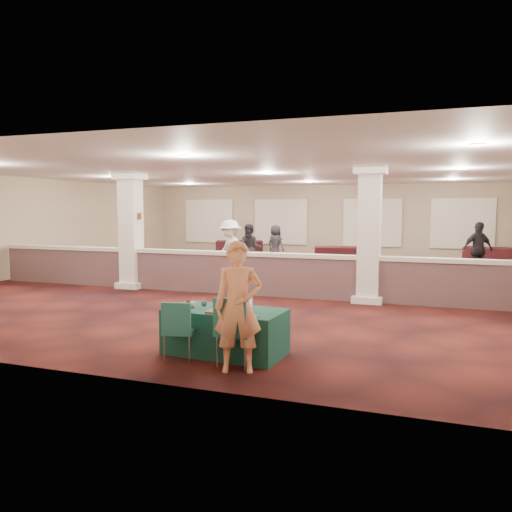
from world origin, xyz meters
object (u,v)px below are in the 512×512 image
(attendee_a, at_px, (250,248))
(attendee_b, at_px, (230,251))
(attendee_c, at_px, (478,250))
(far_table_back_center, at_px, (340,257))
(far_table_front_left, at_px, (136,267))
(far_table_back_left, at_px, (240,250))
(woman, at_px, (238,307))
(attendee_d, at_px, (275,244))
(far_table_front_right, at_px, (488,274))
(conf_chair_main, at_px, (234,326))
(conf_chair_side, at_px, (178,326))
(far_table_front_center, at_px, (208,269))
(near_table, at_px, (225,332))
(far_table_back_right, at_px, (493,258))

(attendee_a, xyz_separation_m, attendee_b, (0.12, -2.09, 0.10))
(attendee_c, bearing_deg, far_table_back_center, 135.09)
(far_table_front_left, distance_m, far_table_back_left, 6.31)
(woman, height_order, attendee_d, woman)
(far_table_front_right, height_order, attendee_d, attendee_d)
(far_table_back_left, height_order, attendee_d, attendee_d)
(conf_chair_main, distance_m, attendee_b, 8.31)
(conf_chair_side, bearing_deg, attendee_d, 88.30)
(woman, height_order, far_table_front_center, woman)
(near_table, bearing_deg, far_table_back_center, 95.44)
(attendee_a, bearing_deg, far_table_back_center, 30.46)
(attendee_d, bearing_deg, attendee_a, 113.46)
(far_table_front_center, bearing_deg, conf_chair_side, -68.11)
(far_table_back_left, height_order, attendee_c, attendee_c)
(far_table_front_left, relative_size, attendee_d, 1.11)
(far_table_back_left, relative_size, attendee_d, 1.30)
(far_table_front_left, distance_m, attendee_c, 10.99)
(near_table, bearing_deg, far_table_front_center, 121.07)
(attendee_b, bearing_deg, far_table_back_left, 141.69)
(far_table_front_right, xyz_separation_m, far_table_back_left, (-9.34, 4.30, 0.06))
(far_table_front_right, distance_m, attendee_a, 7.48)
(far_table_back_center, bearing_deg, far_table_front_left, -140.20)
(attendee_c, bearing_deg, conf_chair_main, -140.99)
(attendee_a, xyz_separation_m, attendee_d, (-0.08, 3.19, -0.07))
(attendee_b, height_order, attendee_c, attendee_b)
(woman, bearing_deg, attendee_c, 51.80)
(near_table, distance_m, attendee_b, 7.63)
(far_table_front_left, distance_m, far_table_back_right, 12.67)
(far_table_front_right, relative_size, attendee_a, 1.01)
(woman, distance_m, far_table_back_center, 12.32)
(conf_chair_side, distance_m, attendee_b, 8.00)
(far_table_front_left, distance_m, far_table_front_center, 2.55)
(woman, distance_m, far_table_back_right, 14.45)
(near_table, xyz_separation_m, attendee_b, (-2.83, 7.05, 0.59))
(attendee_a, bearing_deg, attendee_c, -1.31)
(woman, relative_size, far_table_back_right, 0.93)
(far_table_front_right, xyz_separation_m, far_table_back_center, (-4.75, 2.88, 0.05))
(conf_chair_main, xyz_separation_m, far_table_back_left, (-5.24, 13.60, -0.19))
(attendee_d, bearing_deg, far_table_front_left, 83.83)
(far_table_back_right, relative_size, attendee_d, 1.26)
(far_table_front_center, xyz_separation_m, attendee_d, (0.42, 5.54, 0.40))
(far_table_front_left, height_order, far_table_back_center, far_table_back_center)
(attendee_a, bearing_deg, woman, -82.42)
(far_table_back_right, bearing_deg, attendee_d, -175.34)
(far_table_back_center, bearing_deg, attendee_a, -137.83)
(far_table_front_left, distance_m, attendee_d, 6.30)
(conf_chair_main, xyz_separation_m, far_table_front_left, (-6.39, 7.40, -0.25))
(woman, distance_m, far_table_front_center, 8.49)
(woman, xyz_separation_m, far_table_front_left, (-6.50, 7.50, -0.55))
(far_table_front_left, bearing_deg, far_table_back_right, 29.29)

